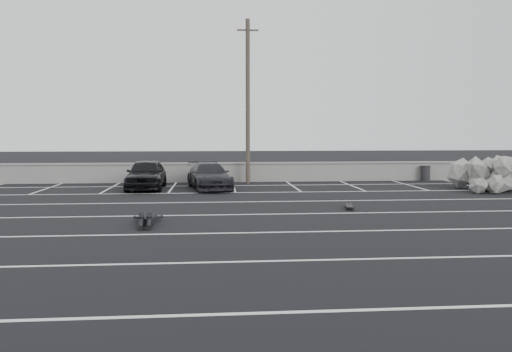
{
  "coord_description": "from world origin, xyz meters",
  "views": [
    {
      "loc": [
        -2.94,
        -13.21,
        2.7
      ],
      "look_at": [
        -1.32,
        6.12,
        1.0
      ],
      "focal_mm": 35.0,
      "sensor_mm": 36.0,
      "label": 1
    }
  ],
  "objects": [
    {
      "name": "car_right",
      "position": [
        -3.19,
        10.69,
        0.62
      ],
      "size": [
        2.49,
        4.53,
        1.24
      ],
      "primitive_type": "imported",
      "rotation": [
        0.0,
        0.0,
        0.18
      ],
      "color": "black",
      "rests_on": "ground"
    },
    {
      "name": "ground",
      "position": [
        0.0,
        0.0,
        0.0
      ],
      "size": [
        120.0,
        120.0,
        0.0
      ],
      "primitive_type": "plane",
      "color": "black",
      "rests_on": "ground"
    },
    {
      "name": "person",
      "position": [
        -4.94,
        1.73,
        0.23
      ],
      "size": [
        1.2,
        2.46,
        0.47
      ],
      "primitive_type": null,
      "rotation": [
        0.0,
        0.0,
        0.06
      ],
      "color": "black",
      "rests_on": "ground"
    },
    {
      "name": "seawall",
      "position": [
        0.0,
        14.0,
        0.55
      ],
      "size": [
        50.0,
        0.45,
        1.06
      ],
      "color": "gray",
      "rests_on": "ground"
    },
    {
      "name": "utility_pole",
      "position": [
        -1.16,
        13.2,
        4.34
      ],
      "size": [
        1.14,
        0.23,
        8.57
      ],
      "color": "#4C4238",
      "rests_on": "ground"
    },
    {
      "name": "skateboard",
      "position": [
        1.82,
        3.94,
        0.08
      ],
      "size": [
        0.41,
        0.92,
        0.11
      ],
      "rotation": [
        0.0,
        0.0,
        -0.21
      ],
      "color": "black",
      "rests_on": "ground"
    },
    {
      "name": "stall_lines",
      "position": [
        -0.08,
        4.41,
        0.0
      ],
      "size": [
        36.0,
        20.05,
        0.01
      ],
      "color": "silver",
      "rests_on": "ground"
    },
    {
      "name": "trash_bin",
      "position": [
        8.79,
        13.6,
        0.43
      ],
      "size": [
        0.74,
        0.74,
        0.85
      ],
      "rotation": [
        0.0,
        0.0,
        0.42
      ],
      "color": "#262629",
      "rests_on": "ground"
    },
    {
      "name": "car_left",
      "position": [
        -6.19,
        10.87,
        0.71
      ],
      "size": [
        1.72,
        4.2,
        1.43
      ],
      "primitive_type": "imported",
      "rotation": [
        0.0,
        0.0,
        0.01
      ],
      "color": "black",
      "rests_on": "ground"
    }
  ]
}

